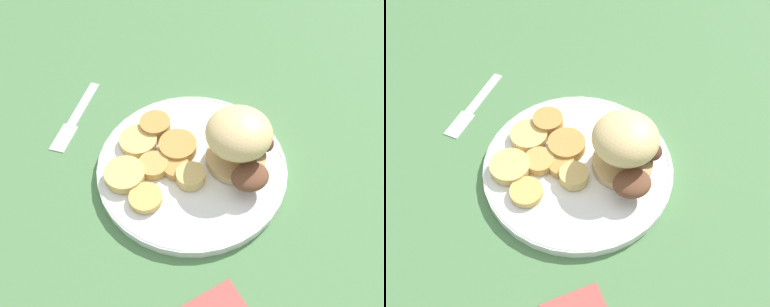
# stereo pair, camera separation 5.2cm
# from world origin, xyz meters

# --- Properties ---
(ground_plane) EXTENTS (4.00, 4.00, 0.00)m
(ground_plane) POSITION_xyz_m (0.00, 0.00, 0.00)
(ground_plane) COLOR #4C7A47
(dinner_plate) EXTENTS (0.27, 0.27, 0.02)m
(dinner_plate) POSITION_xyz_m (0.00, 0.00, 0.01)
(dinner_plate) COLOR white
(dinner_plate) RESTS_ON ground_plane
(sandwich) EXTENTS (0.11, 0.12, 0.09)m
(sandwich) POSITION_xyz_m (0.06, 0.02, 0.06)
(sandwich) COLOR tan
(sandwich) RESTS_ON dinner_plate
(potato_round_0) EXTENTS (0.04, 0.04, 0.02)m
(potato_round_0) POSITION_xyz_m (0.01, -0.03, 0.02)
(potato_round_0) COLOR #DBB766
(potato_round_0) RESTS_ON dinner_plate
(potato_round_1) EXTENTS (0.06, 0.06, 0.01)m
(potato_round_1) POSITION_xyz_m (-0.08, -0.05, 0.02)
(potato_round_1) COLOR #DBB766
(potato_round_1) RESTS_ON dinner_plate
(potato_round_2) EXTENTS (0.05, 0.05, 0.02)m
(potato_round_2) POSITION_xyz_m (-0.07, 0.05, 0.02)
(potato_round_2) COLOR #BC8942
(potato_round_2) RESTS_ON dinner_plate
(potato_round_3) EXTENTS (0.04, 0.04, 0.01)m
(potato_round_3) POSITION_xyz_m (-0.05, -0.02, 0.02)
(potato_round_3) COLOR tan
(potato_round_3) RESTS_ON dinner_plate
(potato_round_4) EXTENTS (0.05, 0.05, 0.01)m
(potato_round_4) POSITION_xyz_m (-0.09, 0.01, 0.02)
(potato_round_4) COLOR #DBB766
(potato_round_4) RESTS_ON dinner_plate
(potato_round_5) EXTENTS (0.04, 0.04, 0.01)m
(potato_round_5) POSITION_xyz_m (-0.02, -0.02, 0.02)
(potato_round_5) COLOR #BC8942
(potato_round_5) RESTS_ON dinner_plate
(potato_round_6) EXTENTS (0.05, 0.05, 0.02)m
(potato_round_6) POSITION_xyz_m (-0.03, 0.02, 0.02)
(potato_round_6) COLOR #BC8942
(potato_round_6) RESTS_ON dinner_plate
(potato_round_7) EXTENTS (0.04, 0.04, 0.01)m
(potato_round_7) POSITION_xyz_m (-0.04, -0.07, 0.02)
(potato_round_7) COLOR tan
(potato_round_7) RESTS_ON dinner_plate
(fork) EXTENTS (0.03, 0.15, 0.00)m
(fork) POSITION_xyz_m (-0.21, 0.04, 0.00)
(fork) COLOR silver
(fork) RESTS_ON ground_plane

